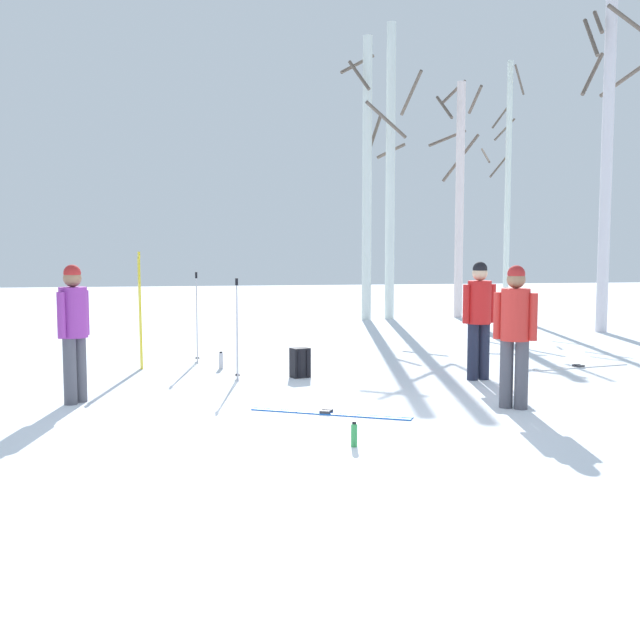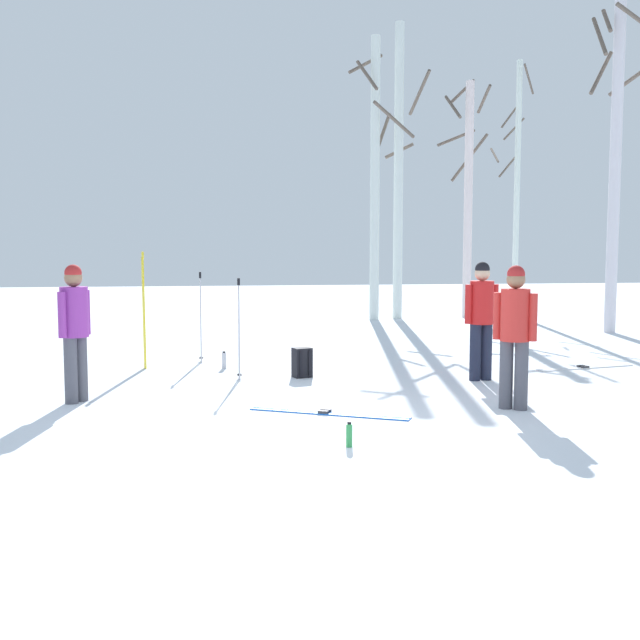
% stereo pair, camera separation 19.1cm
% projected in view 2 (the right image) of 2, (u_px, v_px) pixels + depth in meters
% --- Properties ---
extents(ground_plane, '(60.00, 60.00, 0.00)m').
position_uv_depth(ground_plane, '(291.00, 426.00, 8.49)').
color(ground_plane, white).
extents(person_0, '(0.52, 0.34, 1.72)m').
position_uv_depth(person_0, '(482.00, 313.00, 11.32)').
color(person_0, '#1E2338').
rests_on(person_0, ground_plane).
extents(person_1, '(0.34, 0.45, 1.72)m').
position_uv_depth(person_1, '(75.00, 324.00, 9.72)').
color(person_1, '#4C4C56').
rests_on(person_1, ground_plane).
extents(person_2, '(0.44, 0.34, 1.72)m').
position_uv_depth(person_2, '(515.00, 327.00, 9.30)').
color(person_2, '#4C4C56').
rests_on(person_2, ground_plane).
extents(ski_pair_planted_0, '(0.06, 0.19, 1.85)m').
position_uv_depth(ski_pair_planted_0, '(144.00, 311.00, 12.44)').
color(ski_pair_planted_0, yellow).
rests_on(ski_pair_planted_0, ground_plane).
extents(ski_pair_lying_0, '(1.75, 0.55, 0.05)m').
position_uv_depth(ski_pair_lying_0, '(585.00, 367.00, 12.53)').
color(ski_pair_lying_0, white).
rests_on(ski_pair_lying_0, ground_plane).
extents(ski_pair_lying_1, '(1.79, 1.02, 0.05)m').
position_uv_depth(ski_pair_lying_1, '(328.00, 413.00, 9.12)').
color(ski_pair_lying_1, blue).
rests_on(ski_pair_lying_1, ground_plane).
extents(ski_poles_0, '(0.07, 0.20, 1.48)m').
position_uv_depth(ski_poles_0, '(239.00, 326.00, 11.39)').
color(ski_poles_0, '#B2B2BC').
rests_on(ski_poles_0, ground_plane).
extents(ski_poles_1, '(0.07, 0.23, 1.51)m').
position_uv_depth(ski_poles_1, '(201.00, 314.00, 13.13)').
color(ski_poles_1, '#B2B2BC').
rests_on(ski_poles_1, ground_plane).
extents(backpack_1, '(0.31, 0.33, 0.44)m').
position_uv_depth(backpack_1, '(302.00, 363.00, 11.65)').
color(backpack_1, black).
rests_on(backpack_1, ground_plane).
extents(water_bottle_0, '(0.06, 0.06, 0.25)m').
position_uv_depth(water_bottle_0, '(349.00, 435.00, 7.62)').
color(water_bottle_0, green).
rests_on(water_bottle_0, ground_plane).
extents(water_bottle_1, '(0.07, 0.07, 0.28)m').
position_uv_depth(water_bottle_1, '(224.00, 360.00, 12.48)').
color(water_bottle_1, silver).
rests_on(water_bottle_1, ground_plane).
extents(birch_tree_2, '(1.65, 1.68, 7.27)m').
position_uv_depth(birch_tree_2, '(375.00, 175.00, 20.30)').
color(birch_tree_2, silver).
rests_on(birch_tree_2, ground_plane).
extents(birch_tree_3, '(1.34, 1.21, 7.70)m').
position_uv_depth(birch_tree_3, '(399.00, 170.00, 20.63)').
color(birch_tree_3, silver).
rests_on(birch_tree_3, ground_plane).
extents(birch_tree_4, '(1.42, 1.34, 6.42)m').
position_uv_depth(birch_tree_4, '(468.00, 193.00, 21.07)').
color(birch_tree_4, silver).
rests_on(birch_tree_4, ground_plane).
extents(birch_tree_5, '(1.19, 1.26, 6.96)m').
position_uv_depth(birch_tree_5, '(516.00, 185.00, 21.65)').
color(birch_tree_5, silver).
rests_on(birch_tree_5, ground_plane).
extents(birch_tree_6, '(1.51, 1.52, 7.66)m').
position_uv_depth(birch_tree_6, '(615.00, 150.00, 17.25)').
color(birch_tree_6, silver).
rests_on(birch_tree_6, ground_plane).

